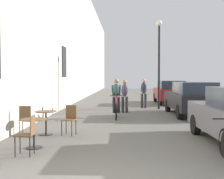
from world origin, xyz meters
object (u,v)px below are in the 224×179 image
object	(u,v)px
cafe_chair_mid_toward_street	(70,118)
street_lamp	(159,53)
cafe_chair_mid_toward_wall	(26,118)
parked_car_second	(191,98)
cyclist_on_bicycle	(116,99)
cafe_chair_near_toward_street	(28,132)
pedestrian_near	(125,94)
parked_car_third	(170,92)
cafe_table_mid	(46,118)
pedestrian_mid	(144,91)
cafe_table_near	(34,127)

from	to	relation	value
cafe_chair_mid_toward_street	street_lamp	xyz separation A→B (m)	(3.60, 7.50, 2.59)
cafe_chair_mid_toward_wall	parked_car_second	bearing A→B (deg)	38.88
cafe_chair_mid_toward_street	cyclist_on_bicycle	distance (m)	4.05
cafe_chair_mid_toward_wall	cafe_chair_near_toward_street	bearing A→B (deg)	-70.37
pedestrian_near	street_lamp	world-z (taller)	street_lamp
cafe_chair_mid_toward_wall	parked_car_third	distance (m)	12.75
cafe_table_mid	parked_car_third	distance (m)	12.41
cafe_chair_mid_toward_wall	street_lamp	xyz separation A→B (m)	(4.90, 7.65, 2.59)
street_lamp	parked_car_second	distance (m)	3.79
cafe_chair_mid_toward_street	cyclist_on_bicycle	world-z (taller)	cyclist_on_bicycle
pedestrian_near	pedestrian_mid	distance (m)	2.52
cafe_table_near	cyclist_on_bicycle	world-z (taller)	cyclist_on_bicycle
cyclist_on_bicycle	cafe_table_near	bearing A→B (deg)	-108.77
pedestrian_mid	parked_car_third	size ratio (longest dim) A/B	0.39
cyclist_on_bicycle	pedestrian_mid	size ratio (longest dim) A/B	1.04
cafe_chair_near_toward_street	street_lamp	bearing A→B (deg)	67.59
parked_car_second	cyclist_on_bicycle	bearing A→B (deg)	-165.01
cafe_table_mid	cafe_chair_near_toward_street	bearing A→B (deg)	-84.52
cafe_table_near	street_lamp	distance (m)	10.47
cafe_chair_mid_toward_wall	street_lamp	world-z (taller)	street_lamp
pedestrian_near	parked_car_second	world-z (taller)	pedestrian_near
cafe_chair_mid_toward_street	cafe_chair_mid_toward_wall	world-z (taller)	same
cafe_chair_mid_toward_street	cafe_chair_mid_toward_wall	size ratio (longest dim) A/B	1.00
cafe_chair_mid_toward_street	street_lamp	distance (m)	8.72
cyclist_on_bicycle	parked_car_second	bearing A→B (deg)	14.99
cafe_chair_mid_toward_wall	parked_car_third	world-z (taller)	parked_car_third
street_lamp	pedestrian_near	bearing A→B (deg)	-137.08
cafe_table_mid	cafe_chair_mid_toward_wall	size ratio (longest dim) A/B	0.81
street_lamp	cafe_chair_near_toward_street	bearing A→B (deg)	-112.41
cafe_table_mid	parked_car_second	bearing A→B (deg)	41.31
street_lamp	parked_car_second	bearing A→B (deg)	-67.41
cyclist_on_bicycle	parked_car_second	size ratio (longest dim) A/B	0.40
cyclist_on_bicycle	street_lamp	size ratio (longest dim) A/B	0.36
parked_car_second	cafe_table_near	bearing A→B (deg)	-129.39
cafe_chair_mid_toward_wall	street_lamp	bearing A→B (deg)	57.36
cafe_chair_near_toward_street	cafe_chair_mid_toward_street	size ratio (longest dim) A/B	1.00
cafe_table_mid	street_lamp	size ratio (longest dim) A/B	0.15
parked_car_second	parked_car_third	size ratio (longest dim) A/B	1.00
pedestrian_mid	parked_car_second	xyz separation A→B (m)	(1.95, -3.27, -0.16)
pedestrian_near	parked_car_third	distance (m)	6.15
cafe_table_mid	street_lamp	distance (m)	9.10
cafe_chair_near_toward_street	cafe_table_near	bearing A→B (deg)	96.45
cafe_chair_mid_toward_wall	parked_car_second	world-z (taller)	parked_car_second
street_lamp	parked_car_third	world-z (taller)	street_lamp
cafe_chair_mid_toward_street	parked_car_third	world-z (taller)	parked_car_third
cafe_chair_near_toward_street	cafe_chair_mid_toward_wall	distance (m)	2.41
cafe_chair_near_toward_street	pedestrian_mid	distance (m)	10.94
pedestrian_mid	parked_car_third	world-z (taller)	pedestrian_mid
street_lamp	parked_car_third	xyz separation A→B (m)	(1.18, 3.55, -2.31)
pedestrian_mid	parked_car_second	bearing A→B (deg)	-59.20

